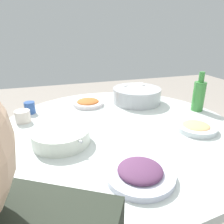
# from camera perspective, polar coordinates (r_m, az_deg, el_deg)

# --- Properties ---
(round_dining_table) EXTENTS (1.24, 1.24, 0.76)m
(round_dining_table) POSITION_cam_1_polar(r_m,az_deg,el_deg) (1.15, 1.44, -8.87)
(round_dining_table) COLOR #99999E
(round_dining_table) RESTS_ON ground
(rice_bowl) EXTENTS (0.32, 0.32, 0.11)m
(rice_bowl) POSITION_cam_1_polar(r_m,az_deg,el_deg) (1.44, 6.64, 4.57)
(rice_bowl) COLOR #B2B5BA
(rice_bowl) RESTS_ON round_dining_table
(soup_bowl) EXTENTS (0.25, 0.25, 0.06)m
(soup_bowl) POSITION_cam_1_polar(r_m,az_deg,el_deg) (0.96, -13.54, -6.40)
(soup_bowl) COLOR silver
(soup_bowl) RESTS_ON round_dining_table
(dish_noodles) EXTENTS (0.19, 0.19, 0.04)m
(dish_noodles) POSITION_cam_1_polar(r_m,az_deg,el_deg) (1.13, 21.65, -3.80)
(dish_noodles) COLOR silver
(dish_noodles) RESTS_ON round_dining_table
(dish_eggplant) EXTENTS (0.24, 0.24, 0.05)m
(dish_eggplant) POSITION_cam_1_polar(r_m,az_deg,el_deg) (0.75, 7.56, -15.91)
(dish_eggplant) COLOR silver
(dish_eggplant) RESTS_ON round_dining_table
(dish_tofu_braise) EXTENTS (0.20, 0.20, 0.04)m
(dish_tofu_braise) POSITION_cam_1_polar(r_m,az_deg,el_deg) (1.40, -6.48, 2.50)
(dish_tofu_braise) COLOR silver
(dish_tofu_braise) RESTS_ON round_dining_table
(green_bottle) EXTENTS (0.07, 0.07, 0.24)m
(green_bottle) POSITION_cam_1_polar(r_m,az_deg,el_deg) (1.38, 22.32, 4.21)
(green_bottle) COLOR #3B8A3C
(green_bottle) RESTS_ON round_dining_table
(tea_cup_near) EXTENTS (0.08, 0.08, 0.06)m
(tea_cup_near) POSITION_cam_1_polar(r_m,az_deg,el_deg) (1.23, -22.89, -1.08)
(tea_cup_near) COLOR silver
(tea_cup_near) RESTS_ON round_dining_table
(tea_cup_far) EXTENTS (0.06, 0.06, 0.07)m
(tea_cup_far) POSITION_cam_1_polar(r_m,az_deg,el_deg) (1.34, -21.24, 1.09)
(tea_cup_far) COLOR #2B4F95
(tea_cup_far) RESTS_ON round_dining_table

